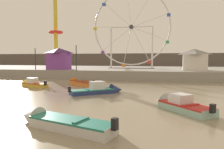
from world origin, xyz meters
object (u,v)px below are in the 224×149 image
(motorboat_mustard_yellow, at_px, (31,84))
(carnival_booth_white_ticket, at_px, (195,59))
(drop_tower_yellow_tower, at_px, (56,33))
(promenade_lamp_far, at_px, (35,55))
(motorboat_navy_blue, at_px, (101,90))
(motorboat_seafoam, at_px, (176,104))
(motorboat_orange_hull, at_px, (79,82))
(mooring_buoy_orange, at_px, (174,99))
(motorboat_pale_grey, at_px, (57,121))
(ferris_wheel_white_frame, at_px, (131,28))
(carnival_booth_purple_stall, at_px, (59,58))
(promenade_lamp_near, at_px, (76,53))

(motorboat_mustard_yellow, bearing_deg, carnival_booth_white_ticket, -126.41)
(drop_tower_yellow_tower, xyz_separation_m, promenade_lamp_far, (0.90, -8.30, -4.18))
(motorboat_navy_blue, xyz_separation_m, motorboat_seafoam, (5.92, -4.55, -0.00))
(motorboat_navy_blue, bearing_deg, motorboat_orange_hull, 89.83)
(motorboat_orange_hull, relative_size, mooring_buoy_orange, 11.26)
(motorboat_pale_grey, distance_m, ferris_wheel_white_frame, 29.46)
(motorboat_mustard_yellow, bearing_deg, carnival_booth_purple_stall, -59.84)
(motorboat_orange_hull, xyz_separation_m, carnival_booth_white_ticket, (13.69, 9.67, 2.61))
(drop_tower_yellow_tower, bearing_deg, carnival_booth_purple_stall, -59.55)
(motorboat_seafoam, xyz_separation_m, ferris_wheel_white_frame, (-6.05, 23.75, 7.82))
(motorboat_mustard_yellow, relative_size, motorboat_navy_blue, 0.93)
(promenade_lamp_far, xyz_separation_m, mooring_buoy_orange, (19.51, -13.88, -3.31))
(motorboat_mustard_yellow, relative_size, mooring_buoy_orange, 9.18)
(motorboat_seafoam, distance_m, mooring_buoy_orange, 2.13)
(motorboat_pale_grey, distance_m, drop_tower_yellow_tower, 33.52)
(motorboat_mustard_yellow, relative_size, motorboat_pale_grey, 0.79)
(motorboat_navy_blue, bearing_deg, carnival_booth_purple_stall, 90.65)
(motorboat_orange_hull, relative_size, motorboat_pale_grey, 0.97)
(motorboat_orange_hull, bearing_deg, carnival_booth_purple_stall, -10.23)
(motorboat_navy_blue, xyz_separation_m, promenade_lamp_far, (-13.61, 11.46, 3.23))
(carnival_booth_white_ticket, relative_size, mooring_buoy_orange, 8.86)
(carnival_booth_purple_stall, height_order, promenade_lamp_far, promenade_lamp_far)
(drop_tower_yellow_tower, relative_size, promenade_lamp_far, 4.50)
(motorboat_pale_grey, bearing_deg, motorboat_mustard_yellow, -35.93)
(promenade_lamp_far, bearing_deg, carnival_booth_white_ticket, 8.42)
(promenade_lamp_near, height_order, mooring_buoy_orange, promenade_lamp_near)
(motorboat_mustard_yellow, distance_m, drop_tower_yellow_tower, 19.60)
(motorboat_navy_blue, distance_m, mooring_buoy_orange, 6.38)
(motorboat_orange_hull, height_order, carnival_booth_purple_stall, carnival_booth_purple_stall)
(carnival_booth_purple_stall, relative_size, promenade_lamp_far, 1.09)
(mooring_buoy_orange, bearing_deg, motorboat_navy_blue, 157.73)
(carnival_booth_white_ticket, xyz_separation_m, promenade_lamp_far, (-23.16, -3.43, 0.65))
(motorboat_pale_grey, relative_size, drop_tower_yellow_tower, 0.34)
(motorboat_orange_hull, xyz_separation_m, promenade_lamp_far, (-9.48, 6.24, 3.26))
(motorboat_mustard_yellow, distance_m, carnival_booth_purple_stall, 10.66)
(motorboat_navy_blue, xyz_separation_m, carnival_booth_white_ticket, (9.56, 14.89, 2.58))
(motorboat_seafoam, bearing_deg, motorboat_mustard_yellow, 23.50)
(mooring_buoy_orange, bearing_deg, carnival_booth_white_ticket, 78.08)
(motorboat_orange_hull, height_order, motorboat_seafoam, motorboat_seafoam)
(motorboat_pale_grey, height_order, mooring_buoy_orange, motorboat_pale_grey)
(promenade_lamp_far, bearing_deg, motorboat_seafoam, -39.35)
(motorboat_pale_grey, distance_m, carnival_booth_purple_stall, 24.74)
(motorboat_pale_grey, distance_m, promenade_lamp_near, 22.34)
(motorboat_orange_hull, height_order, motorboat_pale_grey, motorboat_orange_hull)
(carnival_booth_purple_stall, bearing_deg, promenade_lamp_far, -161.93)
(ferris_wheel_white_frame, bearing_deg, motorboat_pale_grey, -88.37)
(drop_tower_yellow_tower, distance_m, mooring_buoy_orange, 31.05)
(motorboat_navy_blue, relative_size, promenade_lamp_near, 1.17)
(carnival_booth_white_ticket, relative_size, carnival_booth_purple_stall, 1.07)
(motorboat_orange_hull, height_order, promenade_lamp_near, promenade_lamp_near)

